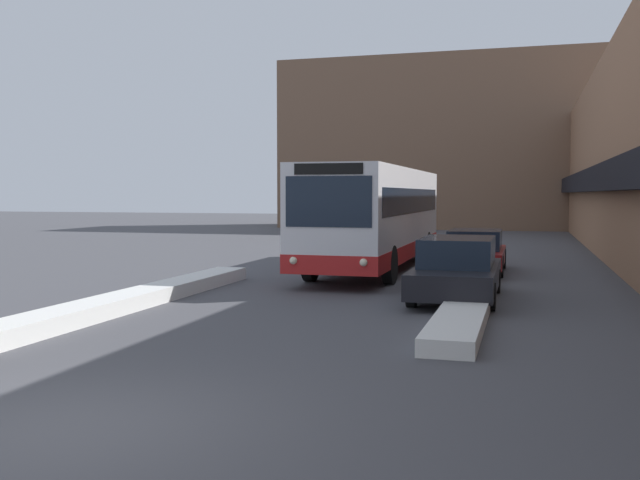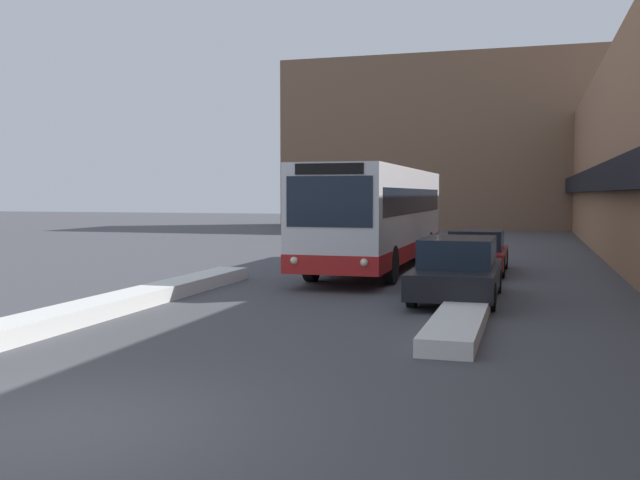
{
  "view_description": "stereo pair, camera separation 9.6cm",
  "coord_description": "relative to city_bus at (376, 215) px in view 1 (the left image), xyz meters",
  "views": [
    {
      "loc": [
        4.73,
        -6.31,
        2.49
      ],
      "look_at": [
        0.57,
        8.08,
        1.53
      ],
      "focal_mm": 40.0,
      "sensor_mm": 36.0,
      "label": 1
    },
    {
      "loc": [
        4.82,
        -6.29,
        2.49
      ],
      "look_at": [
        0.57,
        8.08,
        1.53
      ],
      "focal_mm": 40.0,
      "sensor_mm": 36.0,
      "label": 2
    }
  ],
  "objects": [
    {
      "name": "ground_plane",
      "position": [
        0.0,
        -16.72,
        -1.79
      ],
      "size": [
        160.0,
        160.0,
        0.0
      ],
      "primitive_type": "plane",
      "color": "#47474C"
    },
    {
      "name": "building_backdrop_far",
      "position": [
        0.0,
        30.9,
        4.36
      ],
      "size": [
        26.0,
        8.0,
        12.3
      ],
      "color": "brown",
      "rests_on": "ground_plane"
    },
    {
      "name": "snow_bank_left",
      "position": [
        -3.6,
        -8.87,
        -1.63
      ],
      "size": [
        0.9,
        10.54,
        0.34
      ],
      "color": "silver",
      "rests_on": "ground_plane"
    },
    {
      "name": "snow_bank_right",
      "position": [
        3.6,
        -6.92,
        -1.65
      ],
      "size": [
        0.9,
        10.88,
        0.3
      ],
      "color": "silver",
      "rests_on": "ground_plane"
    },
    {
      "name": "city_bus",
      "position": [
        0.0,
        0.0,
        0.0
      ],
      "size": [
        2.57,
        11.96,
        3.3
      ],
      "color": "silver",
      "rests_on": "ground_plane"
    },
    {
      "name": "parked_car_front",
      "position": [
        3.2,
        -6.02,
        -1.07
      ],
      "size": [
        1.9,
        4.67,
        1.47
      ],
      "color": "black",
      "rests_on": "ground_plane"
    },
    {
      "name": "parked_car_middle",
      "position": [
        3.2,
        0.16,
        -1.1
      ],
      "size": [
        1.85,
        4.44,
        1.35
      ],
      "color": "maroon",
      "rests_on": "ground_plane"
    }
  ]
}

